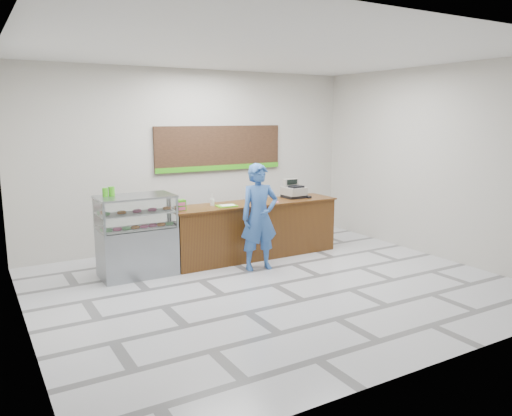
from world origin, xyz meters
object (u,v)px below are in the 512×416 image
sales_counter (254,230)px  display_case (137,235)px  cash_register (294,191)px  serving_tray (227,206)px  customer (259,217)px

sales_counter → display_case: bearing=-180.0°
sales_counter → display_case: size_ratio=2.45×
cash_register → serving_tray: cash_register is taller
serving_tray → customer: (0.32, -0.58, -0.13)m
cash_register → serving_tray: bearing=-176.2°
display_case → customer: customer is taller
display_case → cash_register: 3.19m
cash_register → sales_counter: bearing=-178.5°
sales_counter → cash_register: size_ratio=7.78×
cash_register → display_case: bearing=177.9°
customer → display_case: bearing=168.4°
sales_counter → customer: size_ratio=1.80×
customer → sales_counter: bearing=74.7°
sales_counter → cash_register: (0.93, 0.08, 0.65)m
sales_counter → customer: (-0.31, -0.70, 0.39)m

